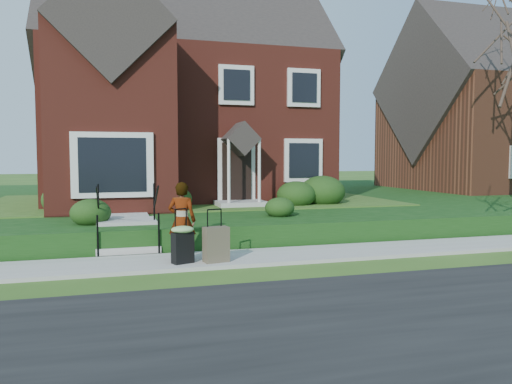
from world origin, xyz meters
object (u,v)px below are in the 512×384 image
object	(u,v)px
front_steps	(127,230)
woman	(182,220)
suitcase_olive	(216,244)
suitcase_black	(183,242)

from	to	relation	value
front_steps	woman	distance (m)	2.08
woman	suitcase_olive	distance (m)	0.93
suitcase_black	woman	bearing A→B (deg)	62.96
woman	suitcase_olive	size ratio (longest dim) A/B	1.50
front_steps	suitcase_black	size ratio (longest dim) A/B	1.82
front_steps	woman	size ratio (longest dim) A/B	1.24
front_steps	woman	world-z (taller)	woman
suitcase_black	suitcase_olive	world-z (taller)	suitcase_black
suitcase_black	suitcase_olive	bearing A→B (deg)	-26.10
woman	suitcase_olive	world-z (taller)	woman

